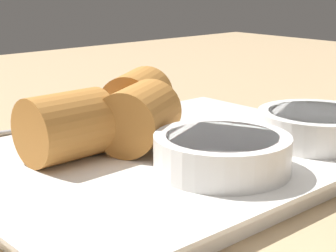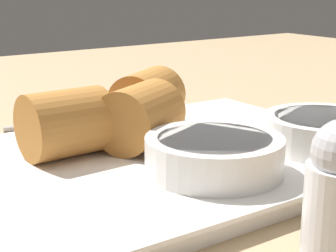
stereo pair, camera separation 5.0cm
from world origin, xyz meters
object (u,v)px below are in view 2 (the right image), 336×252
at_px(dipping_bowl_near, 214,153).
at_px(dipping_bowl_far, 324,130).
at_px(spoon, 149,112).
at_px(serving_plate, 168,160).

bearing_deg(dipping_bowl_near, dipping_bowl_far, 178.00).
bearing_deg(spoon, serving_plate, 61.88).
height_order(dipping_bowl_near, spoon, dipping_bowl_near).
height_order(dipping_bowl_near, dipping_bowl_far, same).
relative_size(dipping_bowl_near, spoon, 0.51).
distance_m(dipping_bowl_far, spoon, 0.21).
relative_size(serving_plate, dipping_bowl_near, 3.43).
distance_m(serving_plate, dipping_bowl_far, 0.12).
bearing_deg(dipping_bowl_far, dipping_bowl_near, -2.00).
distance_m(dipping_bowl_near, dipping_bowl_far, 0.11).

